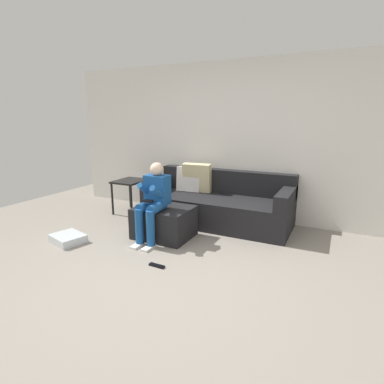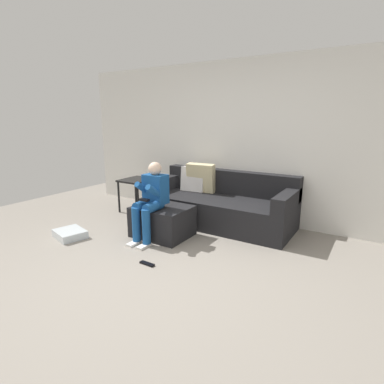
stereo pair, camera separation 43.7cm
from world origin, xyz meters
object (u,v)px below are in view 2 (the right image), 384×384
(couch_sectional, at_px, (219,204))
(person_seated, at_px, (151,198))
(side_table, at_px, (136,184))
(storage_bin, at_px, (70,234))
(ottoman, at_px, (162,221))
(remote_near_ottoman, at_px, (147,264))

(couch_sectional, xyz_separation_m, person_seated, (-0.48, -1.10, 0.28))
(person_seated, relative_size, side_table, 1.83)
(person_seated, bearing_deg, storage_bin, -151.07)
(person_seated, bearing_deg, side_table, 139.90)
(ottoman, xyz_separation_m, remote_near_ottoman, (0.40, -0.82, -0.21))
(ottoman, height_order, storage_bin, ottoman)
(person_seated, relative_size, storage_bin, 2.49)
(couch_sectional, height_order, side_table, couch_sectional)
(person_seated, xyz_separation_m, remote_near_ottoman, (0.45, -0.64, -0.58))
(ottoman, height_order, remote_near_ottoman, ottoman)
(storage_bin, xyz_separation_m, side_table, (-0.07, 1.49, 0.44))
(side_table, bearing_deg, person_seated, -40.10)
(couch_sectional, height_order, storage_bin, couch_sectional)
(couch_sectional, distance_m, storage_bin, 2.26)
(person_seated, bearing_deg, ottoman, 76.06)
(person_seated, bearing_deg, remote_near_ottoman, -54.98)
(person_seated, height_order, storage_bin, person_seated)
(person_seated, xyz_separation_m, storage_bin, (-1.03, -0.57, -0.54))
(person_seated, height_order, remote_near_ottoman, person_seated)
(person_seated, distance_m, remote_near_ottoman, 0.97)
(couch_sectional, relative_size, side_table, 3.91)
(couch_sectional, relative_size, ottoman, 2.98)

